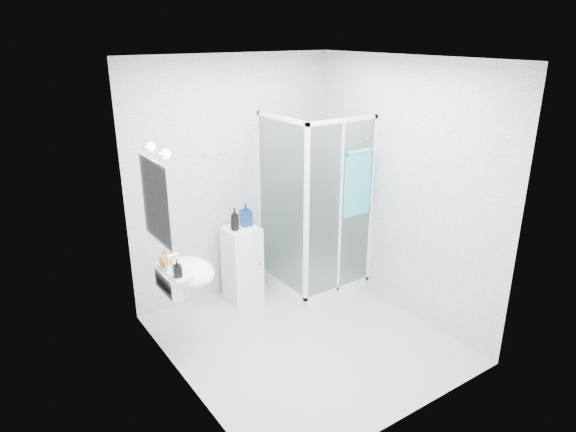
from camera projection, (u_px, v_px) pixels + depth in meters
room at (306, 212)px, 4.52m from camera, size 2.40×2.60×2.60m
shower_enclosure at (312, 253)px, 5.76m from camera, size 0.90×0.95×2.00m
wall_basin at (185, 273)px, 4.51m from camera, size 0.46×0.56×0.35m
mirror at (156, 202)px, 4.17m from camera, size 0.02×0.60×0.70m
vanity_lights at (157, 150)px, 4.05m from camera, size 0.10×0.40×0.08m
wall_hooks at (214, 154)px, 5.25m from camera, size 0.23×0.06×0.03m
storage_cabinet at (242, 264)px, 5.58m from camera, size 0.35×0.37×0.84m
hand_towel at (358, 181)px, 5.28m from camera, size 0.33×0.05×0.69m
shampoo_bottle_a at (235, 219)px, 5.34m from camera, size 0.11×0.11×0.24m
shampoo_bottle_b at (246, 214)px, 5.46m from camera, size 0.13×0.13×0.25m
soap_dispenser_orange at (166, 257)px, 4.48m from camera, size 0.13×0.13×0.16m
soap_dispenser_black at (177, 268)px, 4.28m from camera, size 0.08×0.09×0.16m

